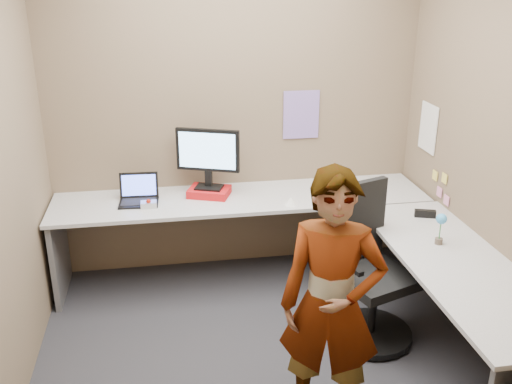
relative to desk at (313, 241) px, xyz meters
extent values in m
plane|color=#242429|center=(-0.44, -0.39, -0.59)|extent=(3.00, 3.00, 0.00)
plane|color=brown|center=(-0.44, 0.91, 0.76)|extent=(3.00, 0.00, 3.00)
plane|color=brown|center=(1.06, -0.39, 0.76)|extent=(0.00, 2.70, 2.70)
cube|color=#A3A3A3|center=(-0.44, 0.59, 0.13)|extent=(2.96, 0.65, 0.03)
cube|color=#A3A3A3|center=(0.74, -0.71, 0.13)|extent=(0.65, 1.91, 0.03)
cube|color=#59595B|center=(-1.88, 0.59, -0.24)|extent=(0.04, 0.60, 0.70)
cube|color=#59595B|center=(1.00, 0.59, -0.24)|extent=(0.04, 0.60, 0.70)
cube|color=#B31114|center=(-0.68, 0.66, 0.17)|extent=(0.38, 0.33, 0.06)
cube|color=black|center=(-0.68, 0.66, 0.21)|extent=(0.25, 0.21, 0.02)
cube|color=black|center=(-0.68, 0.68, 0.28)|extent=(0.06, 0.06, 0.13)
cube|color=black|center=(-0.68, 0.68, 0.51)|extent=(0.48, 0.21, 0.34)
cube|color=#92CCFD|center=(-0.69, 0.66, 0.51)|extent=(0.42, 0.17, 0.28)
cube|color=black|center=(-1.24, 0.58, 0.15)|extent=(0.31, 0.23, 0.02)
cube|color=black|center=(-1.23, 0.68, 0.26)|extent=(0.30, 0.08, 0.19)
cube|color=#4C64F1|center=(-1.23, 0.68, 0.26)|extent=(0.26, 0.06, 0.16)
cube|color=#B7B7BC|center=(-1.16, 0.49, 0.16)|extent=(0.12, 0.08, 0.04)
sphere|color=#AF1A0B|center=(-1.16, 0.48, 0.19)|extent=(0.04, 0.04, 0.04)
cone|color=white|center=(-0.08, 0.36, 0.17)|extent=(0.10, 0.10, 0.06)
cube|color=black|center=(0.83, -0.03, 0.17)|extent=(0.16, 0.08, 0.05)
cylinder|color=brown|center=(0.73, -0.45, 0.16)|extent=(0.05, 0.05, 0.04)
cylinder|color=#338C3F|center=(0.73, -0.45, 0.25)|extent=(0.01, 0.01, 0.14)
sphere|color=#46ADF7|center=(0.73, -0.45, 0.32)|extent=(0.07, 0.07, 0.07)
cube|color=#846BB7|center=(0.11, 0.90, 0.71)|extent=(0.30, 0.01, 0.40)
cube|color=white|center=(1.05, 0.51, 0.66)|extent=(0.01, 0.28, 0.38)
cube|color=#F2E059|center=(1.05, 0.16, 0.36)|extent=(0.01, 0.07, 0.07)
cube|color=pink|center=(1.05, 0.21, 0.23)|extent=(0.01, 0.07, 0.07)
cube|color=pink|center=(1.05, 0.09, 0.21)|extent=(0.01, 0.07, 0.07)
cube|color=#F2E059|center=(1.05, 0.31, 0.33)|extent=(0.01, 0.07, 0.07)
cylinder|color=black|center=(0.33, -0.40, -0.55)|extent=(0.57, 0.57, 0.04)
cylinder|color=black|center=(0.33, -0.40, -0.32)|extent=(0.06, 0.06, 0.41)
cube|color=black|center=(0.33, -0.40, -0.11)|extent=(0.60, 0.60, 0.07)
cube|color=black|center=(0.26, -0.19, 0.23)|extent=(0.44, 0.20, 0.56)
cube|color=black|center=(0.10, -0.48, 0.06)|extent=(0.14, 0.30, 0.03)
cube|color=black|center=(0.57, -0.31, 0.06)|extent=(0.14, 0.30, 0.03)
imported|color=#999399|center=(-0.19, -1.09, 0.17)|extent=(0.65, 0.54, 1.52)
camera|label=1|loc=(-1.01, -3.58, 1.83)|focal=40.00mm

